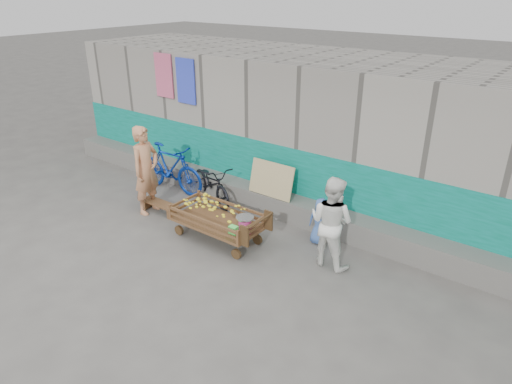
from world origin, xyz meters
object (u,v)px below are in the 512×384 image
Objects in this scene: bench at (160,205)px; child at (320,221)px; banana_cart at (215,213)px; woman at (331,222)px; vendor_man at (146,170)px; bicycle_dark at (212,183)px; bicycle_blue at (170,168)px.

child is (3.29, 0.91, 0.28)m from bench.
banana_cart is 2.07× the size of child.
woman is at bearing 120.66° from child.
child is at bearing -80.06° from vendor_man.
bench is 0.55× the size of bicycle_dark.
vendor_man is at bearing -161.59° from bicycle_blue.
vendor_man is at bearing 179.00° from banana_cart.
woman is at bearing 14.41° from banana_cart.
child is at bearing -43.51° from woman.
banana_cart is at bearing 20.14° from child.
bicycle_blue is (-4.37, 0.50, -0.24)m from woman.
bicycle_blue is at bearing -12.59° from child.
vendor_man is 1.12× the size of bicycle_dark.
banana_cart is at bearing -117.77° from bicycle_blue.
banana_cart is 1.00× the size of vendor_man.
bicycle_blue is (-0.61, 0.92, 0.39)m from bench.
vendor_man is 1.16× the size of woman.
banana_cart is 1.72m from bench.
bicycle_dark is at bearing -85.97° from bicycle_blue.
bicycle_blue is at bearing 123.77° from bench.
bench is 1.21m from bicycle_dark.
bench is 1.17m from bicycle_blue.
vendor_man is 4.00m from woman.
vendor_man reaches higher than banana_cart.
woman is at bearing -88.82° from vendor_man.
vendor_man reaches higher than woman.
vendor_man is 3.67m from child.
banana_cart is 1.16× the size of woman.
bicycle_blue is (-3.90, 0.00, 0.11)m from child.
child is at bearing -70.63° from bicycle_dark.
child is 0.48× the size of bicycle_blue.
child reaches higher than banana_cart.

